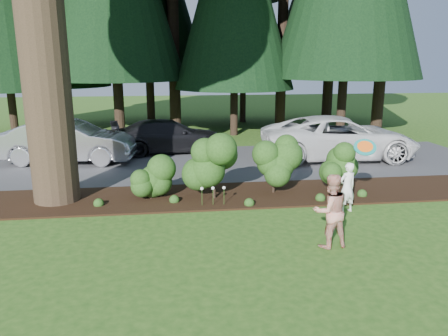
# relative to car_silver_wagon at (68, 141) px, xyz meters

# --- Properties ---
(ground) EXTENTS (80.00, 80.00, 0.00)m
(ground) POSITION_rel_car_silver_wagon_xyz_m (5.25, -8.21, -0.85)
(ground) COLOR #244D16
(ground) RESTS_ON ground
(mulch_bed) EXTENTS (16.00, 2.50, 0.05)m
(mulch_bed) POSITION_rel_car_silver_wagon_xyz_m (5.25, -4.96, -0.83)
(mulch_bed) COLOR black
(mulch_bed) RESTS_ON ground
(driveway) EXTENTS (22.00, 6.00, 0.03)m
(driveway) POSITION_rel_car_silver_wagon_xyz_m (5.25, -0.71, -0.84)
(driveway) COLOR #38383A
(driveway) RESTS_ON ground
(shrub_row) EXTENTS (6.53, 1.60, 1.61)m
(shrub_row) POSITION_rel_car_silver_wagon_xyz_m (6.02, -5.07, -0.05)
(shrub_row) COLOR #1F4013
(shrub_row) RESTS_ON ground
(lily_cluster) EXTENTS (0.69, 0.09, 0.57)m
(lily_cluster) POSITION_rel_car_silver_wagon_xyz_m (4.95, -5.81, -0.36)
(lily_cluster) COLOR #1F4013
(lily_cluster) RESTS_ON ground
(car_silver_wagon) EXTENTS (5.18, 2.34, 1.65)m
(car_silver_wagon) POSITION_rel_car_silver_wagon_xyz_m (0.00, 0.00, 0.00)
(car_silver_wagon) COLOR #A9A9AD
(car_silver_wagon) RESTS_ON driveway
(car_white_suv) EXTENTS (6.25, 3.13, 1.70)m
(car_white_suv) POSITION_rel_car_silver_wagon_xyz_m (10.52, -0.72, 0.02)
(car_white_suv) COLOR silver
(car_white_suv) RESTS_ON driveway
(car_dark_suv) EXTENTS (5.02, 2.63, 1.39)m
(car_dark_suv) POSITION_rel_car_silver_wagon_xyz_m (3.83, 1.43, -0.13)
(car_dark_suv) COLOR black
(car_dark_suv) RESTS_ON driveway
(child) EXTENTS (0.56, 0.44, 1.33)m
(child) POSITION_rel_car_silver_wagon_xyz_m (8.37, -6.67, -0.19)
(child) COLOR white
(child) RESTS_ON ground
(adult) EXTENTS (0.85, 0.70, 1.60)m
(adult) POSITION_rel_car_silver_wagon_xyz_m (7.12, -8.72, -0.06)
(adult) COLOR red
(adult) RESTS_ON ground
(frisbee) EXTENTS (0.61, 0.47, 0.45)m
(frisbee) POSITION_rel_car_silver_wagon_xyz_m (8.67, -6.87, 0.91)
(frisbee) COLOR #167D76
(frisbee) RESTS_ON ground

